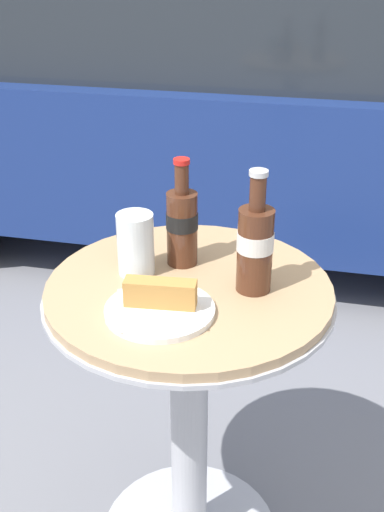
{
  "coord_description": "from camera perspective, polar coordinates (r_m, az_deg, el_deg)",
  "views": [
    {
      "loc": [
        0.25,
        -1.08,
        1.37
      ],
      "look_at": [
        0.0,
        0.03,
        0.78
      ],
      "focal_mm": 45.0,
      "sensor_mm": 36.0,
      "label": 1
    }
  ],
  "objects": [
    {
      "name": "bistro_table",
      "position": [
        1.43,
        -0.26,
        -11.26
      ],
      "size": [
        0.59,
        0.59,
        0.73
      ],
      "color": "#B7B7BC",
      "rests_on": "ground_plane"
    },
    {
      "name": "lunch_plate_near",
      "position": [
        1.19,
        -2.87,
        -4.36
      ],
      "size": [
        0.21,
        0.21,
        0.06
      ],
      "color": "white",
      "rests_on": "bistro_table"
    },
    {
      "name": "parked_car",
      "position": [
        3.24,
        3.23,
        14.28
      ],
      "size": [
        3.98,
        1.8,
        1.35
      ],
      "color": "navy",
      "rests_on": "ground_plane"
    },
    {
      "name": "drinking_glass",
      "position": [
        1.31,
        -5.02,
        0.85
      ],
      "size": [
        0.08,
        0.08,
        0.13
      ],
      "color": "#C68923",
      "rests_on": "bistro_table"
    },
    {
      "name": "cola_bottle_left",
      "position": [
        1.23,
        5.64,
        1.01
      ],
      "size": [
        0.07,
        0.07,
        0.25
      ],
      "color": "#4C2819",
      "rests_on": "bistro_table"
    },
    {
      "name": "cola_bottle_right",
      "position": [
        1.33,
        -0.89,
        2.9
      ],
      "size": [
        0.07,
        0.07,
        0.23
      ],
      "color": "#4C2819",
      "rests_on": "bistro_table"
    }
  ]
}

